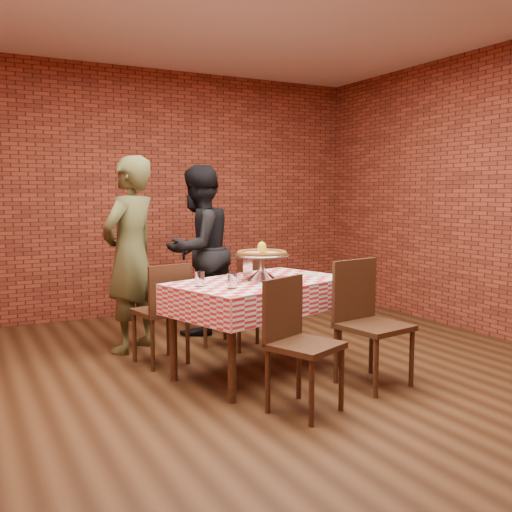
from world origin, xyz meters
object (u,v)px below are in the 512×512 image
pizza (262,254)px  condiment_caddy (245,267)px  chair_near_left (305,347)px  water_glass_left (232,281)px  chair_far_left (160,313)px  chair_near_right (374,324)px  water_glass_right (200,279)px  diner_black (198,250)px  chair_far_right (232,299)px  diner_olive (130,255)px  table (259,327)px  pizza_stand (262,267)px

pizza → condiment_caddy: bearing=93.4°
chair_near_left → water_glass_left: bearing=89.0°
chair_far_left → pizza: bearing=126.7°
chair_near_left → chair_far_left: bearing=86.3°
chair_near_right → water_glass_right: bearing=143.1°
chair_far_left → diner_black: diner_black is taller
chair_far_left → water_glass_left: bearing=96.1°
condiment_caddy → chair_near_left: condiment_caddy is taller
chair_far_left → diner_black: size_ratio=0.50×
pizza → diner_black: size_ratio=0.23×
chair_far_right → chair_near_left: bearing=46.2°
chair_near_right → chair_far_left: chair_near_right is taller
condiment_caddy → diner_black: (0.07, 1.20, 0.04)m
pizza → condiment_caddy: pizza is taller
diner_olive → chair_near_right: bearing=90.5°
chair_far_left → chair_far_right: (0.77, 0.21, 0.02)m
condiment_caddy → table: bearing=-106.1°
condiment_caddy → chair_near_left: (-0.14, -1.16, -0.39)m
pizza_stand → condiment_caddy: (-0.02, 0.27, -0.03)m
pizza → chair_far_right: pizza is taller
table → diner_olive: 1.45m
water_glass_left → diner_black: size_ratio=0.06×
pizza → chair_near_left: pizza is taller
table → diner_olive: size_ratio=0.77×
chair_far_left → condiment_caddy: bearing=141.9°
chair_near_left → chair_far_right: chair_far_right is taller
chair_far_right → diner_olive: (-0.87, 0.31, 0.44)m
water_glass_right → condiment_caddy: condiment_caddy is taller
pizza → diner_black: bearing=87.9°
chair_near_left → diner_black: 2.41m
chair_near_left → chair_far_right: bearing=58.9°
chair_far_right → chair_near_right: bearing=73.0°
diner_black → diner_olive: bearing=-4.7°
pizza_stand → diner_black: 1.48m
condiment_caddy → diner_olive: 1.13m
chair_near_left → pizza_stand: bearing=58.1°
table → chair_near_left: bearing=-98.4°
pizza_stand → diner_black: (0.05, 1.48, 0.01)m
water_glass_left → chair_far_left: bearing=106.2°
table → chair_far_right: chair_far_right is taller
chair_near_left → condiment_caddy: bearing=61.2°
diner_black → water_glass_left: bearing=47.5°
diner_olive → water_glass_right: bearing=62.7°
table → chair_far_right: bearing=80.0°
pizza → water_glass_left: 0.50m
water_glass_left → diner_olive: bearing=104.4°
water_glass_left → chair_near_left: 0.76m
diner_black → chair_far_right: bearing=67.7°
water_glass_right → chair_near_right: (1.16, -0.61, -0.34)m
chair_far_right → diner_olive: bearing=-53.9°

